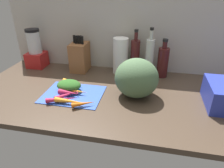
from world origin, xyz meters
TOP-DOWN VIEW (x-y plane):
  - ground_plane at (0.00, 0.00)cm, footprint 170.00×80.00cm
  - wall_back at (0.00, 38.50)cm, footprint 170.00×3.00cm
  - cutting_board at (-22.39, -7.61)cm, footprint 34.09×26.51cm
  - carrot_0 at (-12.20, -18.93)cm, footprint 12.23×8.12cm
  - carrot_1 at (-23.18, -4.13)cm, footprint 13.05×14.84cm
  - carrot_2 at (-23.86, -10.31)cm, footprint 12.07×3.81cm
  - carrot_3 at (-24.31, -12.42)cm, footprint 11.43×12.34cm
  - carrot_4 at (-20.40, -7.57)cm, footprint 12.92×3.14cm
  - carrot_5 at (-19.94, -18.33)cm, footprint 16.84×3.01cm
  - carrot_6 at (-26.63, 2.91)cm, footprint 14.24×6.00cm
  - carrot_7 at (-24.96, -17.08)cm, footprint 16.81×8.94cm
  - carrot_greens_pile at (-26.17, -4.02)cm, footprint 14.55×11.19cm
  - winter_squash at (13.37, -1.38)cm, footprint 24.33×22.26cm
  - knife_block at (-30.31, 27.94)cm, footprint 11.55×15.00cm
  - blender_appliance at (-65.07, 28.11)cm, footprint 13.03×13.03cm
  - paper_towel_roll at (-0.79, 29.50)cm, footprint 10.54×10.54cm
  - bottle_0 at (9.17, 30.66)cm, footprint 6.26×6.26cm
  - bottle_1 at (19.12, 26.77)cm, footprint 5.49×5.49cm
  - bottle_2 at (28.22, 28.84)cm, footprint 7.35×7.35cm

SIDE VIEW (x-z plane):
  - ground_plane at x=0.00cm, z-range -3.00..0.00cm
  - cutting_board at x=-22.39cm, z-range 0.00..0.80cm
  - carrot_7 at x=-24.96cm, z-range 0.80..3.50cm
  - carrot_0 at x=-12.20cm, z-range 0.80..3.50cm
  - carrot_3 at x=-24.31cm, z-range 0.80..3.64cm
  - carrot_5 at x=-19.94cm, z-range 0.80..3.73cm
  - carrot_6 at x=-26.63cm, z-range 0.80..3.82cm
  - carrot_4 at x=-20.40cm, z-range 0.80..3.92cm
  - carrot_1 at x=-23.18cm, z-range 0.80..4.22cm
  - carrot_2 at x=-23.86cm, z-range 0.80..4.23cm
  - carrot_greens_pile at x=-26.17cm, z-range 0.80..6.95cm
  - knife_block at x=-30.31cm, z-range -2.44..23.25cm
  - bottle_2 at x=28.22cm, z-range -2.36..23.75cm
  - winter_squash at x=13.37cm, z-range 0.00..22.34cm
  - blender_appliance at x=-65.07cm, z-range -1.99..26.58cm
  - paper_towel_roll at x=-0.79cm, z-range 0.00..25.01cm
  - bottle_0 at x=9.17cm, z-range -2.94..28.01cm
  - bottle_1 at x=19.12cm, z-range -3.04..30.33cm
  - wall_back at x=0.00cm, z-range 0.00..60.00cm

